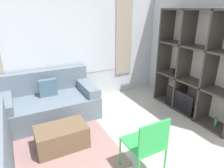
{
  "coord_description": "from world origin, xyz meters",
  "views": [
    {
      "loc": [
        -1.07,
        -1.15,
        2.09
      ],
      "look_at": [
        0.41,
        1.7,
        0.85
      ],
      "focal_mm": 32.0,
      "sensor_mm": 36.0,
      "label": 1
    }
  ],
  "objects_px": {
    "shelving_unit": "(197,67)",
    "couch_main": "(50,103)",
    "ottoman": "(62,137)",
    "folding_chair": "(147,142)"
  },
  "relations": [
    {
      "from": "shelving_unit",
      "to": "couch_main",
      "type": "xyz_separation_m",
      "value": [
        -2.66,
        1.18,
        -0.69
      ]
    },
    {
      "from": "ottoman",
      "to": "shelving_unit",
      "type": "bearing_deg",
      "value": -2.5
    },
    {
      "from": "couch_main",
      "to": "folding_chair",
      "type": "relative_size",
      "value": 2.06
    },
    {
      "from": "shelving_unit",
      "to": "ottoman",
      "type": "xyz_separation_m",
      "value": [
        -2.71,
        0.12,
        -0.82
      ]
    },
    {
      "from": "shelving_unit",
      "to": "folding_chair",
      "type": "distance_m",
      "value": 2.16
    },
    {
      "from": "ottoman",
      "to": "folding_chair",
      "type": "distance_m",
      "value": 1.39
    },
    {
      "from": "couch_main",
      "to": "ottoman",
      "type": "distance_m",
      "value": 1.07
    },
    {
      "from": "ottoman",
      "to": "couch_main",
      "type": "bearing_deg",
      "value": 87.66
    },
    {
      "from": "shelving_unit",
      "to": "ottoman",
      "type": "relative_size",
      "value": 2.66
    },
    {
      "from": "shelving_unit",
      "to": "ottoman",
      "type": "height_order",
      "value": "shelving_unit"
    }
  ]
}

